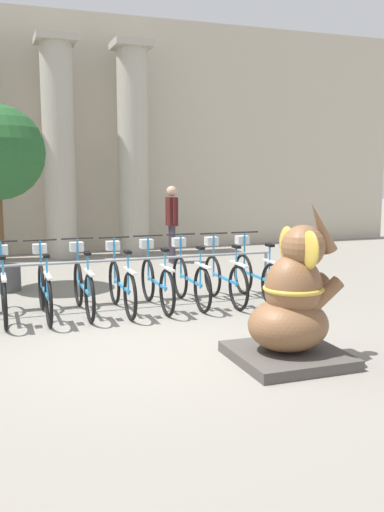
{
  "coord_description": "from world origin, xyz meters",
  "views": [
    {
      "loc": [
        -1.65,
        -6.35,
        2.06
      ],
      "look_at": [
        0.77,
        0.39,
        1.0
      ],
      "focal_mm": 40.0,
      "sensor_mm": 36.0,
      "label": 1
    }
  ],
  "objects_px": {
    "bicycle_2": "(44,289)",
    "bicycle_8": "(256,275)",
    "bicycle_7": "(224,277)",
    "person_pedestrian": "(172,217)",
    "bicycle_3": "(83,286)",
    "bicycle_1": "(3,291)",
    "bicycle_5": "(156,281)",
    "bicycle_6": "(190,278)",
    "elephant_statue": "(292,307)",
    "bicycle_4": "(121,284)"
  },
  "relations": [
    {
      "from": "bicycle_5",
      "to": "bicycle_6",
      "type": "bearing_deg",
      "value": 2.59
    },
    {
      "from": "bicycle_1",
      "to": "bicycle_3",
      "type": "xyz_separation_m",
      "value": [
        1.1,
        -0.01,
        0.0
      ]
    },
    {
      "from": "bicycle_2",
      "to": "bicycle_5",
      "type": "xyz_separation_m",
      "value": [
        1.66,
        0.03,
        0.0
      ]
    },
    {
      "from": "bicycle_3",
      "to": "bicycle_8",
      "type": "height_order",
      "value": "same"
    },
    {
      "from": "bicycle_2",
      "to": "bicycle_7",
      "type": "xyz_separation_m",
      "value": [
        2.76,
        -0.0,
        0.0
      ]
    },
    {
      "from": "bicycle_1",
      "to": "person_pedestrian",
      "type": "height_order",
      "value": "person_pedestrian"
    },
    {
      "from": "bicycle_3",
      "to": "bicycle_8",
      "type": "distance_m",
      "value": 2.76
    },
    {
      "from": "bicycle_1",
      "to": "elephant_statue",
      "type": "relative_size",
      "value": 0.99
    },
    {
      "from": "bicycle_2",
      "to": "bicycle_8",
      "type": "height_order",
      "value": "same"
    },
    {
      "from": "bicycle_6",
      "to": "bicycle_1",
      "type": "bearing_deg",
      "value": -179.85
    },
    {
      "from": "bicycle_4",
      "to": "bicycle_8",
      "type": "height_order",
      "value": "same"
    },
    {
      "from": "bicycle_3",
      "to": "person_pedestrian",
      "type": "distance_m",
      "value": 4.86
    },
    {
      "from": "bicycle_3",
      "to": "person_pedestrian",
      "type": "xyz_separation_m",
      "value": [
        2.64,
        4.02,
        0.64
      ]
    },
    {
      "from": "bicycle_7",
      "to": "person_pedestrian",
      "type": "height_order",
      "value": "person_pedestrian"
    },
    {
      "from": "bicycle_7",
      "to": "bicycle_3",
      "type": "bearing_deg",
      "value": 178.96
    },
    {
      "from": "elephant_statue",
      "to": "person_pedestrian",
      "type": "height_order",
      "value": "elephant_statue"
    },
    {
      "from": "bicycle_4",
      "to": "person_pedestrian",
      "type": "distance_m",
      "value": 4.62
    },
    {
      "from": "bicycle_3",
      "to": "bicycle_4",
      "type": "bearing_deg",
      "value": -5.45
    },
    {
      "from": "bicycle_2",
      "to": "person_pedestrian",
      "type": "xyz_separation_m",
      "value": [
        3.19,
        4.06,
        0.64
      ]
    },
    {
      "from": "bicycle_5",
      "to": "elephant_statue",
      "type": "xyz_separation_m",
      "value": [
        0.71,
        -2.87,
        0.18
      ]
    },
    {
      "from": "bicycle_4",
      "to": "bicycle_1",
      "type": "bearing_deg",
      "value": 177.96
    },
    {
      "from": "bicycle_6",
      "to": "elephant_statue",
      "type": "bearing_deg",
      "value": -86.86
    },
    {
      "from": "bicycle_1",
      "to": "bicycle_8",
      "type": "bearing_deg",
      "value": -0.85
    },
    {
      "from": "bicycle_3",
      "to": "bicycle_4",
      "type": "distance_m",
      "value": 0.55
    },
    {
      "from": "bicycle_1",
      "to": "bicycle_5",
      "type": "distance_m",
      "value": 2.21
    },
    {
      "from": "bicycle_7",
      "to": "person_pedestrian",
      "type": "bearing_deg",
      "value": 83.92
    },
    {
      "from": "bicycle_2",
      "to": "bicycle_8",
      "type": "relative_size",
      "value": 1.0
    },
    {
      "from": "bicycle_4",
      "to": "elephant_statue",
      "type": "height_order",
      "value": "elephant_statue"
    },
    {
      "from": "bicycle_1",
      "to": "bicycle_7",
      "type": "distance_m",
      "value": 3.31
    },
    {
      "from": "elephant_statue",
      "to": "bicycle_3",
      "type": "bearing_deg",
      "value": 122.21
    },
    {
      "from": "bicycle_6",
      "to": "bicycle_7",
      "type": "relative_size",
      "value": 1.0
    },
    {
      "from": "bicycle_1",
      "to": "bicycle_2",
      "type": "bearing_deg",
      "value": -4.74
    },
    {
      "from": "bicycle_4",
      "to": "bicycle_7",
      "type": "height_order",
      "value": "same"
    },
    {
      "from": "bicycle_3",
      "to": "person_pedestrian",
      "type": "height_order",
      "value": "person_pedestrian"
    },
    {
      "from": "bicycle_1",
      "to": "bicycle_5",
      "type": "xyz_separation_m",
      "value": [
        2.21,
        -0.02,
        0.0
      ]
    },
    {
      "from": "bicycle_8",
      "to": "bicycle_1",
      "type": "bearing_deg",
      "value": 179.15
    },
    {
      "from": "bicycle_4",
      "to": "elephant_statue",
      "type": "relative_size",
      "value": 0.99
    },
    {
      "from": "bicycle_4",
      "to": "bicycle_3",
      "type": "bearing_deg",
      "value": 174.55
    },
    {
      "from": "bicycle_4",
      "to": "bicycle_8",
      "type": "xyz_separation_m",
      "value": [
        2.21,
        0.0,
        0.0
      ]
    },
    {
      "from": "bicycle_1",
      "to": "bicycle_8",
      "type": "height_order",
      "value": "same"
    },
    {
      "from": "bicycle_4",
      "to": "bicycle_2",
      "type": "bearing_deg",
      "value": 179.31
    },
    {
      "from": "bicycle_4",
      "to": "bicycle_5",
      "type": "relative_size",
      "value": 1.0
    },
    {
      "from": "bicycle_6",
      "to": "bicycle_4",
      "type": "bearing_deg",
      "value": -176.56
    },
    {
      "from": "bicycle_7",
      "to": "person_pedestrian",
      "type": "relative_size",
      "value": 1.0
    },
    {
      "from": "bicycle_5",
      "to": "bicycle_6",
      "type": "xyz_separation_m",
      "value": [
        0.55,
        0.02,
        0.0
      ]
    },
    {
      "from": "bicycle_1",
      "to": "bicycle_4",
      "type": "bearing_deg",
      "value": -2.04
    },
    {
      "from": "person_pedestrian",
      "to": "bicycle_3",
      "type": "bearing_deg",
      "value": -123.29
    },
    {
      "from": "bicycle_5",
      "to": "bicycle_7",
      "type": "height_order",
      "value": "same"
    },
    {
      "from": "bicycle_1",
      "to": "bicycle_5",
      "type": "bearing_deg",
      "value": -0.46
    },
    {
      "from": "bicycle_4",
      "to": "bicycle_8",
      "type": "distance_m",
      "value": 2.21
    }
  ]
}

